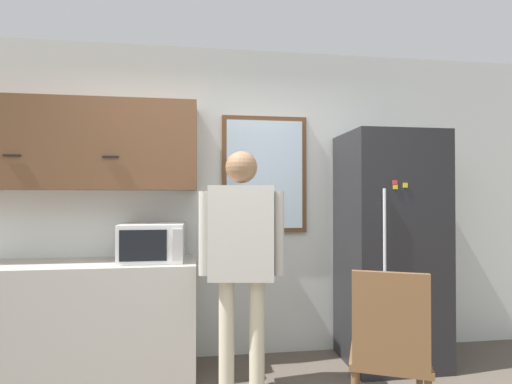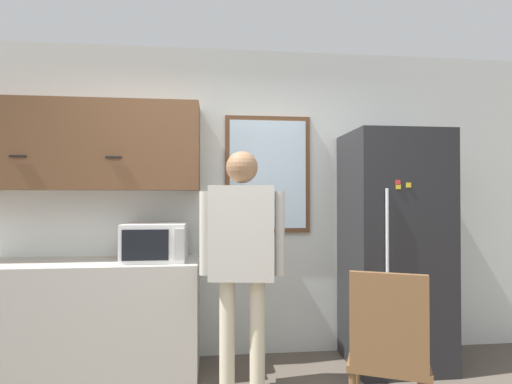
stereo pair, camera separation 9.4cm
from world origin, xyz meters
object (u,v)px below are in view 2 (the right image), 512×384
Objects in this scene: person at (242,244)px; chair at (388,349)px; refrigerator at (394,248)px; microwave at (155,242)px.

chair is (0.78, -0.66, -0.52)m from person.
person is at bearing -164.32° from refrigerator.
chair is at bearing -116.78° from refrigerator.
microwave is 0.78m from person.
microwave is 1.96m from refrigerator.
person is at bearing -16.20° from chair.
person reaches higher than chair.
refrigerator is (1.30, 0.36, -0.09)m from person.
microwave is 1.87m from chair.
person is 1.35m from refrigerator.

